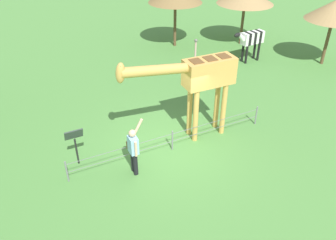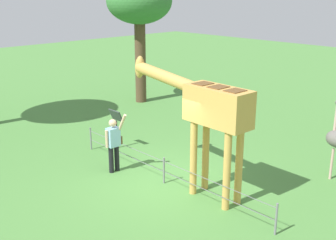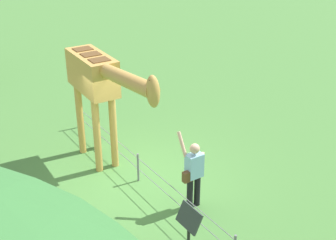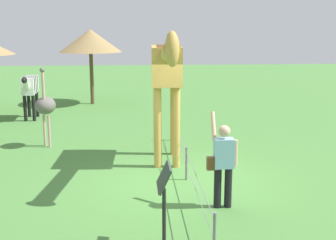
{
  "view_description": "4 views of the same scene",
  "coord_description": "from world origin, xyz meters",
  "px_view_note": "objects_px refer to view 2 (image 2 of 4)",
  "views": [
    {
      "loc": [
        4.25,
        8.35,
        7.17
      ],
      "look_at": [
        0.44,
        0.69,
        1.63
      ],
      "focal_mm": 36.77,
      "sensor_mm": 36.0,
      "label": 1
    },
    {
      "loc": [
        -7.68,
        7.33,
        5.09
      ],
      "look_at": [
        -0.61,
        0.57,
        2.03
      ],
      "focal_mm": 45.35,
      "sensor_mm": 36.0,
      "label": 2
    },
    {
      "loc": [
        8.16,
        -4.43,
        6.15
      ],
      "look_at": [
        0.01,
        1.0,
        1.42
      ],
      "focal_mm": 48.38,
      "sensor_mm": 36.0,
      "label": 3
    },
    {
      "loc": [
        9.33,
        -0.97,
        3.34
      ],
      "look_at": [
        0.08,
        -0.28,
        1.38
      ],
      "focal_mm": 47.52,
      "sensor_mm": 36.0,
      "label": 4
    }
  ],
  "objects_px": {
    "giraffe": "(207,109)",
    "visitor": "(114,142)",
    "tree_east": "(139,4)",
    "info_sign": "(116,121)"
  },
  "relations": [
    {
      "from": "giraffe",
      "to": "tree_east",
      "type": "relative_size",
      "value": 0.72
    },
    {
      "from": "visitor",
      "to": "info_sign",
      "type": "distance_m",
      "value": 1.88
    },
    {
      "from": "giraffe",
      "to": "visitor",
      "type": "xyz_separation_m",
      "value": [
        2.71,
        0.85,
        -1.37
      ]
    },
    {
      "from": "tree_east",
      "to": "giraffe",
      "type": "bearing_deg",
      "value": 149.59
    },
    {
      "from": "info_sign",
      "to": "tree_east",
      "type": "bearing_deg",
      "value": -47.78
    },
    {
      "from": "giraffe",
      "to": "visitor",
      "type": "distance_m",
      "value": 3.15
    },
    {
      "from": "tree_east",
      "to": "info_sign",
      "type": "xyz_separation_m",
      "value": [
        -4.09,
        4.51,
        -3.47
      ]
    },
    {
      "from": "giraffe",
      "to": "info_sign",
      "type": "bearing_deg",
      "value": -4.65
    },
    {
      "from": "giraffe",
      "to": "visitor",
      "type": "relative_size",
      "value": 2.26
    },
    {
      "from": "info_sign",
      "to": "visitor",
      "type": "bearing_deg",
      "value": 140.87
    }
  ]
}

